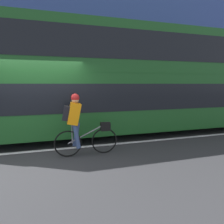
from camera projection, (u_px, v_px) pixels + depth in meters
ground_plane at (40, 154)px, 4.73m from camera, size 80.00×80.00×0.00m
road_center_line at (41, 151)px, 4.97m from camera, size 50.00×0.14×0.01m
sidewalk_curb at (51, 120)px, 8.95m from camera, size 60.00×1.84×0.15m
building_facade at (48, 26)px, 9.20m from camera, size 60.00×0.30×9.82m
bus at (148, 79)px, 6.74m from camera, size 11.89×2.43×3.75m
cyclist_on_bike at (79, 123)px, 4.50m from camera, size 1.67×0.32×1.64m
trash_bin at (65, 110)px, 8.96m from camera, size 0.50×0.50×0.84m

